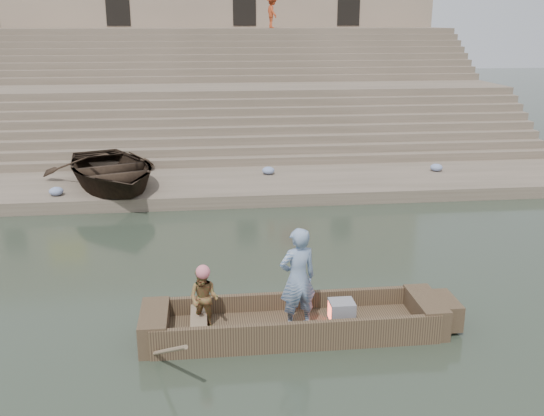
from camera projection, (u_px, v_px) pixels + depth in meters
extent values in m
plane|color=#283326|center=(94.00, 297.00, 12.98)|extent=(120.00, 120.00, 0.00)
cube|color=#816F5C|center=(132.00, 189.00, 20.52)|extent=(32.00, 4.00, 0.40)
cube|color=#816F5C|center=(148.00, 119.00, 27.28)|extent=(32.00, 3.00, 2.80)
cube|color=#816F5C|center=(156.00, 77.00, 33.58)|extent=(32.00, 3.00, 5.20)
cube|color=#816F5C|center=(138.00, 169.00, 22.61)|extent=(32.00, 0.50, 0.70)
cube|color=#816F5C|center=(139.00, 162.00, 23.04)|extent=(32.00, 0.50, 1.00)
cube|color=#816F5C|center=(140.00, 155.00, 23.47)|extent=(32.00, 0.50, 1.30)
cube|color=#816F5C|center=(141.00, 149.00, 23.90)|extent=(32.00, 0.50, 1.60)
cube|color=#816F5C|center=(142.00, 143.00, 24.33)|extent=(32.00, 0.50, 1.90)
cube|color=#816F5C|center=(143.00, 137.00, 24.76)|extent=(32.00, 0.50, 2.20)
cube|color=#816F5C|center=(144.00, 131.00, 25.19)|extent=(32.00, 0.50, 2.50)
cube|color=#816F5C|center=(144.00, 125.00, 25.62)|extent=(32.00, 0.50, 2.80)
cube|color=#816F5C|center=(150.00, 110.00, 28.90)|extent=(32.00, 0.50, 3.10)
cube|color=#816F5C|center=(151.00, 105.00, 29.33)|extent=(32.00, 0.50, 3.40)
cube|color=#816F5C|center=(152.00, 101.00, 29.76)|extent=(32.00, 0.50, 3.70)
cube|color=#816F5C|center=(152.00, 97.00, 30.19)|extent=(32.00, 0.50, 4.00)
cube|color=#816F5C|center=(153.00, 92.00, 30.62)|extent=(32.00, 0.50, 4.30)
cube|color=#816F5C|center=(153.00, 88.00, 31.05)|extent=(32.00, 0.50, 4.60)
cube|color=#816F5C|center=(154.00, 84.00, 31.48)|extent=(32.00, 0.50, 4.90)
cube|color=#816F5C|center=(154.00, 80.00, 31.91)|extent=(32.00, 0.50, 5.20)
cube|color=tan|center=(158.00, 20.00, 36.49)|extent=(32.00, 5.00, 11.20)
cube|color=black|center=(117.00, 1.00, 33.65)|extent=(1.30, 0.18, 2.60)
cube|color=black|center=(244.00, 2.00, 34.42)|extent=(1.30, 0.18, 2.60)
cube|color=black|center=(349.00, 2.00, 35.07)|extent=(1.30, 0.18, 2.60)
cube|color=brown|center=(293.00, 329.00, 11.44)|extent=(5.00, 1.30, 0.22)
cube|color=brown|center=(299.00, 337.00, 10.80)|extent=(5.20, 0.12, 0.56)
cube|color=brown|center=(289.00, 306.00, 11.97)|extent=(5.20, 0.12, 0.56)
cube|color=brown|center=(155.00, 327.00, 11.10)|extent=(0.50, 1.30, 0.60)
cube|color=brown|center=(426.00, 312.00, 11.66)|extent=(0.50, 1.30, 0.60)
cube|color=brown|center=(446.00, 310.00, 11.70)|extent=(0.35, 0.90, 0.50)
cube|color=#937A5B|center=(199.00, 320.00, 11.16)|extent=(0.30, 1.20, 0.08)
cylinder|color=#937A5B|center=(160.00, 352.00, 10.26)|extent=(1.03, 2.10, 1.36)
sphere|color=#E06E7A|center=(203.00, 272.00, 10.92)|extent=(0.26, 0.26, 0.26)
imported|color=navy|center=(298.00, 279.00, 11.00)|extent=(0.80, 0.63, 1.92)
imported|color=#26732A|center=(204.00, 299.00, 11.07)|extent=(0.70, 0.63, 1.17)
cube|color=gray|center=(342.00, 311.00, 11.44)|extent=(0.46, 0.42, 0.40)
cube|color=#E5593F|center=(331.00, 312.00, 11.42)|extent=(0.04, 0.34, 0.32)
imported|color=#2D2116|center=(111.00, 170.00, 19.93)|extent=(5.45, 6.36, 1.11)
imported|color=#AF3F1D|center=(272.00, 12.00, 32.41)|extent=(0.79, 1.14, 1.62)
ellipsoid|color=#3F5999|center=(56.00, 191.00, 19.01)|extent=(0.44, 0.44, 0.26)
ellipsoid|color=#3F5999|center=(268.00, 171.00, 21.63)|extent=(0.44, 0.44, 0.26)
ellipsoid|color=#3F5999|center=(436.00, 167.00, 22.07)|extent=(0.44, 0.44, 0.26)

